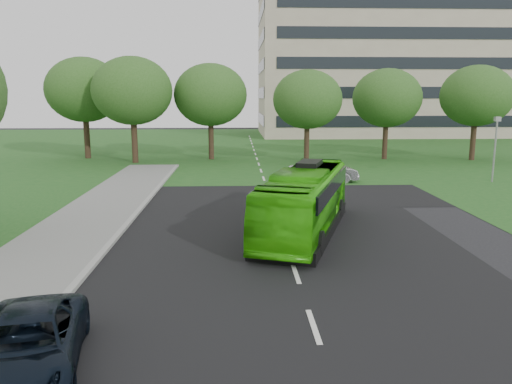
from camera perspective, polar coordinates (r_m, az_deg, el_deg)
ground at (r=19.10m, az=3.85°, el=-7.22°), size 160.00×160.00×0.00m
street_surfaces at (r=41.26m, az=-0.01°, el=2.62°), size 120.00×120.00×0.15m
office_building at (r=83.78m, az=14.87°, el=14.98°), size 40.10×20.10×25.00m
tree_park_a at (r=46.58m, az=-13.95°, el=11.15°), size 7.13×7.13×9.48m
tree_park_b at (r=47.91m, az=-5.24°, el=10.98°), size 6.88×6.88×9.02m
tree_park_c at (r=46.25m, az=5.91°, el=10.47°), size 6.29×6.29×8.36m
tree_park_d at (r=49.49m, az=14.75°, el=10.34°), size 6.48×6.48×8.57m
tree_park_e at (r=51.39m, az=23.90°, el=10.01°), size 6.62×6.62×8.83m
tree_park_f at (r=51.22m, az=-19.07°, el=10.97°), size 7.23×7.23×9.66m
bus at (r=22.00m, az=5.59°, el=-0.99°), size 5.53×10.45×2.85m
sedan at (r=35.25m, az=7.72°, el=2.35°), size 4.87×2.10×1.56m
suv at (r=12.21m, az=-24.68°, el=-15.67°), size 3.08×5.10×1.32m
camera_pole at (r=38.52m, az=25.70°, el=5.35°), size 0.47×0.45×4.57m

